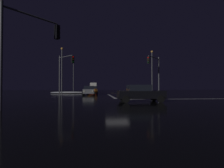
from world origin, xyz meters
TOP-DOWN VIEW (x-y plane):
  - ground at (0.00, 0.00)m, footprint 120.00×120.00m
  - stop_line_north at (0.00, 7.45)m, footprint 0.35×12.70m
  - centre_line_ns at (0.00, 19.05)m, footprint 22.00×0.15m
  - crosswalk_bar_east at (7.55, 0.00)m, footprint 12.70×0.40m
  - snow_bank_left_curb at (-8.25, 18.62)m, footprint 7.61×1.50m
  - snow_bank_right_curb at (8.25, 17.86)m, footprint 10.07×1.50m
  - sedan_gray at (-3.49, 10.34)m, footprint 2.02×4.33m
  - sedan_orange at (-2.96, 15.77)m, footprint 2.02×4.33m
  - sedan_red at (-3.07, 21.96)m, footprint 2.02×4.33m
  - sedan_green at (-3.31, 28.30)m, footprint 2.02×4.33m
  - sedan_blue at (-3.11, 33.81)m, footprint 2.02×4.33m
  - sedan_white at (-2.95, 40.50)m, footprint 2.02×4.33m
  - box_truck at (-3.23, 47.81)m, footprint 2.68×8.28m
  - sedan_black_crossing at (1.72, -3.17)m, footprint 4.33×2.02m
  - traffic_signal_sw at (-6.77, -6.77)m, footprint 2.90×2.90m
  - traffic_signal_nw at (-6.89, 6.89)m, footprint 2.57×2.57m
  - traffic_signal_ne at (6.78, 6.78)m, footprint 2.82×2.82m
  - streetlamp_left_near at (-8.55, 13.05)m, footprint 0.44×0.44m
  - streetlamp_left_far at (-8.55, 29.05)m, footprint 0.44×0.44m
  - streetlamp_right_near at (8.55, 13.05)m, footprint 0.44×0.44m

SIDE VIEW (x-z plane):
  - ground at x=0.00m, z-range -0.10..0.00m
  - crosswalk_bar_east at x=7.55m, z-range 0.00..0.01m
  - stop_line_north at x=0.00m, z-range 0.00..0.01m
  - centre_line_ns at x=0.00m, z-range 0.00..0.01m
  - snow_bank_left_curb at x=-8.25m, z-range 0.00..0.40m
  - snow_bank_right_curb at x=8.25m, z-range 0.00..0.43m
  - sedan_gray at x=-3.49m, z-range 0.02..1.59m
  - sedan_orange at x=-2.96m, z-range 0.02..1.59m
  - sedan_red at x=-3.07m, z-range 0.02..1.59m
  - sedan_green at x=-3.31m, z-range 0.02..1.59m
  - sedan_blue at x=-3.11m, z-range 0.02..1.59m
  - sedan_white at x=-2.95m, z-range 0.02..1.59m
  - sedan_black_crossing at x=1.72m, z-range 0.02..1.59m
  - box_truck at x=-3.23m, z-range 0.17..3.25m
  - traffic_signal_nw at x=-6.89m, z-range 1.12..7.29m
  - traffic_signal_ne at x=6.78m, z-range 1.15..7.39m
  - traffic_signal_sw at x=-6.77m, z-range 1.19..7.62m
  - streetlamp_right_near at x=8.55m, z-range 0.68..9.17m
  - streetlamp_left_near at x=-8.55m, z-range 0.68..9.37m
  - streetlamp_left_far at x=-8.55m, z-range 0.70..10.16m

